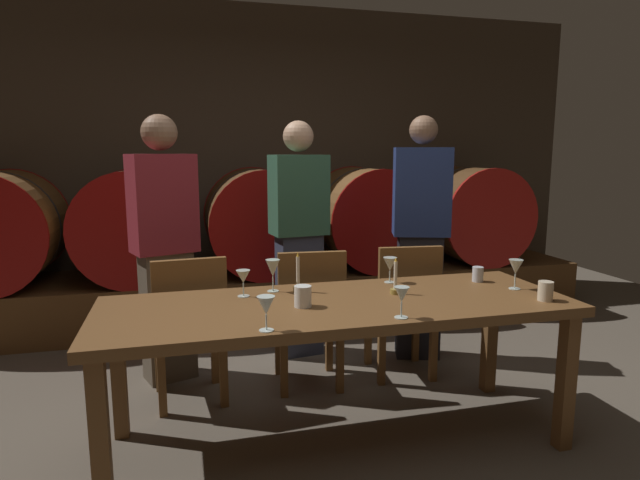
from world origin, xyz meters
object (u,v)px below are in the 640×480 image
wine_barrel_center (259,221)px  dining_table (338,316)px  chair_center (310,312)px  wine_glass_center_left (273,269)px  candle_left (298,281)px  candle_right (395,284)px  cup_center (478,274)px  cup_right (546,291)px  chair_right (404,304)px  wine_glass_far_left (243,277)px  guest_left (165,247)px  wine_barrel_left (134,225)px  wine_glass_left (266,306)px  wine_barrel_right (366,217)px  wine_glass_far_right (516,268)px  chair_left (189,323)px  guest_center (299,237)px  wine_barrel_far_right (468,214)px  wine_glass_center_right (402,296)px  guest_right (420,237)px  cup_left (303,296)px  wine_glass_right (390,265)px

wine_barrel_center → dining_table: bearing=-88.1°
chair_center → wine_glass_center_left: bearing=57.5°
candle_left → candle_right: size_ratio=1.09×
cup_center → cup_right: cup_right is taller
chair_right → wine_glass_far_left: 1.21m
guest_left → cup_right: size_ratio=17.60×
wine_barrel_left → wine_glass_left: bearing=-74.6°
wine_barrel_right → wine_glass_far_right: (0.06, -2.19, -0.01)m
wine_glass_left → chair_right: bearing=43.6°
chair_left → wine_barrel_right: bearing=-140.8°
chair_right → wine_glass_far_right: wine_glass_far_right is taller
chair_left → cup_right: (1.68, -0.85, 0.29)m
wine_barrel_left → chair_right: size_ratio=1.03×
wine_barrel_left → chair_center: size_ratio=1.03×
cup_center → guest_left: bearing=153.7°
wine_glass_left → wine_glass_center_left: 0.62m
guest_center → wine_barrel_center: bearing=-88.3°
wine_barrel_far_right → candle_left: 2.87m
wine_glass_center_right → wine_barrel_center: bearing=96.0°
guest_left → cup_right: (1.81, -1.27, -0.08)m
wine_glass_center_left → guest_right: bearing=31.4°
wine_barrel_left → cup_center: size_ratio=10.80×
wine_barrel_left → wine_barrel_right: (2.01, 0.00, 0.00)m
wine_barrel_center → wine_glass_center_left: size_ratio=5.35×
wine_barrel_right → cup_left: 2.48m
guest_left → cup_center: (1.70, -0.84, -0.09)m
wine_glass_far_right → cup_left: (-1.16, -0.03, -0.07)m
wine_barrel_right → guest_right: bearing=-91.2°
wine_glass_far_left → cup_center: (1.30, -0.02, -0.06)m
chair_center → wine_glass_center_right: 1.04m
wine_glass_far_left → cup_center: wine_glass_far_left is taller
guest_left → cup_right: guest_left is taller
wine_barrel_far_right → cup_center: size_ratio=10.80×
wine_barrel_far_right → dining_table: size_ratio=0.40×
candle_right → wine_glass_right: candle_right is taller
chair_center → guest_left: guest_left is taller
wine_barrel_far_right → wine_glass_far_left: size_ratio=6.67×
wine_glass_far_right → cup_left: wine_glass_far_right is taller
guest_left → wine_glass_left: size_ratio=11.60×
wine_barrel_right → guest_center: (-0.83, -0.94, -0.01)m
wine_barrel_far_right → candle_right: size_ratio=4.69×
wine_barrel_far_right → wine_barrel_left: bearing=180.0°
wine_glass_far_left → dining_table: bearing=-25.5°
wine_glass_left → wine_glass_far_left: bearing=93.0°
wine_glass_center_right → candle_right: bearing=71.1°
guest_center → wine_glass_left: guest_center is taller
wine_glass_far_right → candle_left: bearing=168.0°
guest_left → cup_left: size_ratio=16.76×
dining_table → candle_right: (0.32, 0.06, 0.12)m
chair_center → wine_glass_left: size_ratio=6.09×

